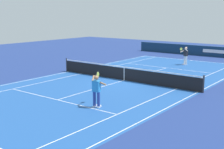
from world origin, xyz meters
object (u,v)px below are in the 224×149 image
(tennis_player_far, at_px, (185,55))
(tennis_ball, at_px, (119,68))
(tennis_player_near, at_px, (97,89))
(tennis_net, at_px, (124,73))

(tennis_player_far, relative_size, tennis_ball, 25.71)
(tennis_player_near, relative_size, tennis_ball, 25.71)
(tennis_player_near, distance_m, tennis_player_far, 15.18)
(tennis_player_far, xyz_separation_m, tennis_ball, (5.18, -3.85, -0.90))
(tennis_player_near, height_order, tennis_ball, tennis_player_near)
(tennis_net, relative_size, tennis_player_far, 6.89)
(tennis_player_near, xyz_separation_m, tennis_ball, (-9.87, -5.86, -0.90))
(tennis_net, xyz_separation_m, tennis_player_far, (-8.95, 0.59, 0.44))
(tennis_player_near, relative_size, tennis_player_far, 1.00)
(tennis_net, distance_m, tennis_ball, 5.01)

